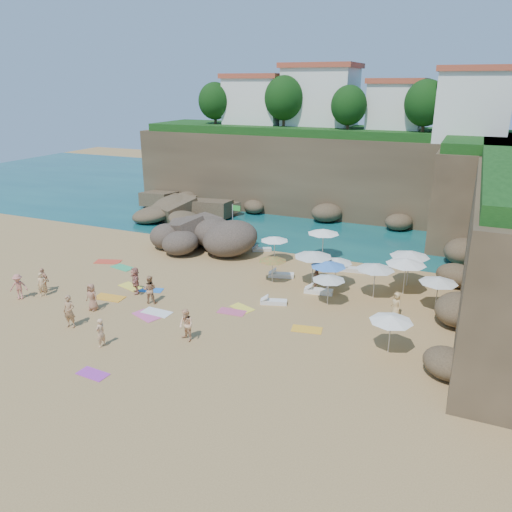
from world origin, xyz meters
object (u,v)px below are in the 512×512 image
at_px(rock_outcrop, 205,250).
at_px(person_stand_1, 150,289).
at_px(flag_pole, 234,221).
at_px(person_stand_2, 225,239).
at_px(person_stand_4, 396,304).
at_px(person_stand_5, 216,246).
at_px(person_stand_6, 100,333).
at_px(parasol_2, 406,261).
at_px(person_stand_3, 316,278).
at_px(person_stand_0, 42,285).
at_px(parasol_1, 274,239).
at_px(parasol_0, 323,231).
at_px(lounger_0, 262,249).

relative_size(rock_outcrop, person_stand_1, 3.92).
height_order(flag_pole, person_stand_2, flag_pole).
distance_m(person_stand_4, person_stand_5, 15.68).
height_order(person_stand_2, person_stand_6, person_stand_6).
bearing_deg(person_stand_2, rock_outcrop, 99.63).
xyz_separation_m(parasol_2, person_stand_3, (-5.44, -1.66, -1.42)).
distance_m(rock_outcrop, flag_pole, 3.44).
bearing_deg(parasol_2, flag_pole, 164.29).
distance_m(person_stand_0, person_stand_3, 17.83).
relative_size(person_stand_2, person_stand_5, 0.81).
relative_size(person_stand_1, person_stand_2, 1.22).
relative_size(rock_outcrop, parasol_1, 3.30).
height_order(parasol_1, person_stand_6, parasol_1).
bearing_deg(rock_outcrop, parasol_0, 11.82).
xyz_separation_m(person_stand_3, person_stand_6, (-8.10, -11.76, -0.03)).
distance_m(parasol_1, person_stand_0, 16.61).
xyz_separation_m(flag_pole, parasol_1, (4.19, -1.60, -0.56)).
height_order(flag_pole, person_stand_6, flag_pole).
distance_m(lounger_0, person_stand_3, 8.90).
relative_size(person_stand_2, person_stand_3, 0.90).
xyz_separation_m(flag_pole, parasol_2, (14.23, -4.00, -0.18)).
distance_m(rock_outcrop, parasol_2, 16.76).
distance_m(flag_pole, person_stand_2, 1.91).
xyz_separation_m(person_stand_1, person_stand_4, (14.43, 4.29, -0.17)).
distance_m(parasol_1, person_stand_2, 5.47).
bearing_deg(person_stand_3, rock_outcrop, 66.50).
height_order(parasol_2, person_stand_6, parasol_2).
relative_size(flag_pole, person_stand_5, 2.09).
relative_size(person_stand_0, person_stand_5, 0.88).
height_order(rock_outcrop, person_stand_3, person_stand_3).
xyz_separation_m(parasol_0, person_stand_2, (-8.24, -0.73, -1.42)).
xyz_separation_m(lounger_0, person_stand_5, (-2.84, -2.73, 0.79)).
xyz_separation_m(person_stand_2, person_stand_4, (15.18, -7.58, -0.01)).
bearing_deg(person_stand_0, person_stand_6, -72.31).
relative_size(person_stand_0, person_stand_2, 1.08).
distance_m(flag_pole, person_stand_1, 11.90).
height_order(lounger_0, person_stand_5, person_stand_5).
distance_m(rock_outcrop, person_stand_3, 11.84).
bearing_deg(parasol_2, person_stand_4, -89.17).
bearing_deg(rock_outcrop, person_stand_0, -111.68).
relative_size(parasol_2, person_stand_4, 1.76).
bearing_deg(flag_pole, parasol_0, 6.21).
relative_size(flag_pole, person_stand_6, 2.38).
relative_size(person_stand_4, person_stand_6, 0.92).
height_order(parasol_0, person_stand_4, parasol_0).
bearing_deg(person_stand_5, flag_pole, 72.73).
bearing_deg(lounger_0, person_stand_3, -70.64).
bearing_deg(person_stand_4, parasol_2, 132.40).
bearing_deg(person_stand_3, person_stand_5, 69.12).
height_order(parasol_1, person_stand_4, parasol_1).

